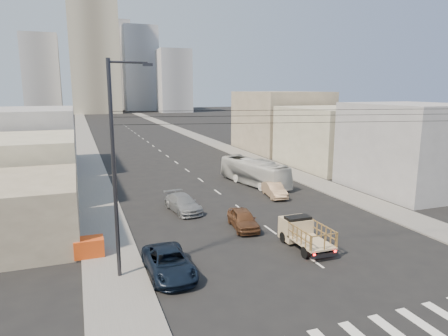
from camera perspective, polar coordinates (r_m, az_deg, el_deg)
ground at (r=24.40m, az=15.43°, el=-14.56°), size 420.00×420.00×0.00m
sidewalk_left at (r=88.26m, az=-19.26°, el=3.83°), size 3.50×180.00×0.12m
sidewalk_right at (r=91.72m, az=-4.40°, el=4.68°), size 3.50×180.00×0.12m
crosswalk at (r=20.49m, az=25.93°, el=-20.63°), size 18.59×3.80×0.01m
lane_dashes at (r=72.62m, az=-9.62°, el=2.80°), size 0.15×104.00×0.01m
flatbed_pickup at (r=27.47m, az=11.37°, el=-8.91°), size 1.95×4.41×1.90m
navy_pickup at (r=23.56m, az=-7.87°, el=-13.26°), size 2.49×5.24×1.44m
city_bus at (r=44.23m, az=4.32°, el=-0.59°), size 4.45×10.46×2.84m
sedan_brown at (r=30.60m, az=2.74°, el=-7.30°), size 2.21×4.45×1.46m
sedan_tan at (r=39.62m, az=7.20°, el=-3.12°), size 2.06×4.37×1.38m
sedan_grey at (r=34.85m, az=-5.91°, el=-5.03°), size 2.69×5.24×1.45m
streetlamp_left at (r=22.08m, az=-15.21°, el=0.37°), size 2.36×0.25×12.00m
overhead_wires at (r=23.31m, az=14.43°, el=7.24°), size 23.01×5.02×0.72m
crate_stack at (r=26.93m, az=-18.73°, el=-10.63°), size 1.80×1.20×1.14m
bldg_right_near at (r=45.55m, az=25.01°, el=2.67°), size 10.00×12.00×9.00m
bldg_right_mid at (r=56.53m, az=15.27°, el=4.28°), size 11.00×14.00×8.00m
bldg_right_far at (r=70.24m, az=8.04°, el=6.66°), size 12.00×16.00×10.00m
bldg_left_near at (r=31.13m, az=-28.46°, el=-5.53°), size 9.00×10.00×4.40m
bldg_left_mid at (r=42.69m, az=-27.74°, el=-0.13°), size 11.00×12.00×6.00m
bldg_left_far at (r=57.35m, az=-26.51°, el=3.59°), size 12.00×16.00×8.00m
high_rise_tower at (r=188.88m, az=-18.19°, el=16.62°), size 20.00×20.00×60.00m
midrise_ne at (r=205.25m, az=-11.89°, el=13.65°), size 16.00×16.00×40.00m
midrise_nw at (r=198.16m, az=-24.59°, el=12.13°), size 15.00×15.00×34.00m
midrise_back at (r=218.79m, az=-15.72°, el=13.84°), size 18.00×18.00×44.00m
midrise_east at (r=187.72m, az=-7.17°, el=12.22°), size 14.00×14.00×28.00m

